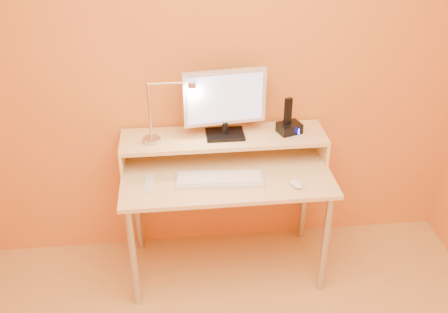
{
  "coord_description": "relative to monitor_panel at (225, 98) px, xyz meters",
  "views": [
    {
      "loc": [
        -0.28,
        -1.28,
        2.29
      ],
      "look_at": [
        -0.02,
        1.13,
        0.86
      ],
      "focal_mm": 40.99,
      "sensor_mm": 36.0,
      "label": 1
    }
  ],
  "objects": [
    {
      "name": "desk_lower",
      "position": [
        -0.01,
        -0.16,
        -0.41
      ],
      "size": [
        1.2,
        0.6,
        0.02
      ],
      "primitive_type": "cube",
      "color": "#DEC382",
      "rests_on": "floor"
    },
    {
      "name": "desk_leg_br",
      "position": [
        0.54,
        0.09,
        -0.77
      ],
      "size": [
        0.04,
        0.04,
        0.69
      ],
      "primitive_type": "cylinder",
      "color": "#B4B4B6",
      "rests_on": "floor"
    },
    {
      "name": "lamp_base",
      "position": [
        -0.42,
        -0.04,
        -0.23
      ],
      "size": [
        0.1,
        0.1,
        0.02
      ],
      "primitive_type": "cylinder",
      "color": "#B4B4B6",
      "rests_on": "desk_shelf"
    },
    {
      "name": "keyboard",
      "position": [
        -0.05,
        -0.25,
        -0.39
      ],
      "size": [
        0.49,
        0.19,
        0.02
      ],
      "primitive_type": "cube",
      "rotation": [
        0.0,
        0.0,
        -0.07
      ],
      "color": "silver",
      "rests_on": "desk_lower"
    },
    {
      "name": "shelf_riser_right",
      "position": [
        0.58,
        -0.01,
        -0.33
      ],
      "size": [
        0.02,
        0.3,
        0.14
      ],
      "primitive_type": "cube",
      "color": "#DEC382",
      "rests_on": "desk_lower"
    },
    {
      "name": "shelf_riser_left",
      "position": [
        -0.6,
        -0.01,
        -0.33
      ],
      "size": [
        0.02,
        0.3,
        0.14
      ],
      "primitive_type": "cube",
      "color": "#DEC382",
      "rests_on": "desk_lower"
    },
    {
      "name": "phone_dock",
      "position": [
        0.38,
        -0.01,
        -0.21
      ],
      "size": [
        0.15,
        0.14,
        0.06
      ],
      "primitive_type": "cube",
      "rotation": [
        0.0,
        0.0,
        0.32
      ],
      "color": "black",
      "rests_on": "desk_shelf"
    },
    {
      "name": "lamp_bulb",
      "position": [
        -0.18,
        -0.04,
        0.09
      ],
      "size": [
        0.03,
        0.03,
        0.0
      ],
      "primitive_type": "cylinder",
      "color": "#FFEAC6",
      "rests_on": "lamp_head"
    },
    {
      "name": "monitor_neck",
      "position": [
        -0.0,
        -0.01,
        -0.19
      ],
      "size": [
        0.04,
        0.04,
        0.07
      ],
      "primitive_type": "cylinder",
      "color": "black",
      "rests_on": "monitor_foot"
    },
    {
      "name": "lamp_post",
      "position": [
        -0.42,
        -0.04,
        -0.05
      ],
      "size": [
        0.01,
        0.01,
        0.33
      ],
      "primitive_type": "cylinder",
      "color": "#B4B4B6",
      "rests_on": "lamp_base"
    },
    {
      "name": "phone_handset",
      "position": [
        0.37,
        -0.01,
        -0.1
      ],
      "size": [
        0.05,
        0.04,
        0.16
      ],
      "primitive_type": "cube",
      "rotation": [
        0.0,
        0.0,
        0.32
      ],
      "color": "black",
      "rests_on": "phone_dock"
    },
    {
      "name": "desk_shelf",
      "position": [
        -0.01,
        -0.01,
        -0.25
      ],
      "size": [
        1.2,
        0.3,
        0.02
      ],
      "primitive_type": "cube",
      "color": "#DEC382",
      "rests_on": "desk_lower"
    },
    {
      "name": "monitor_screen",
      "position": [
        -0.0,
        -0.02,
        0.0
      ],
      "size": [
        0.43,
        0.05,
        0.28
      ],
      "primitive_type": "cube",
      "rotation": [
        0.0,
        0.0,
        0.11
      ],
      "color": "#ABACD6",
      "rests_on": "monitor_panel"
    },
    {
      "name": "lamp_head",
      "position": [
        -0.18,
        -0.04,
        0.1
      ],
      "size": [
        0.04,
        0.04,
        0.03
      ],
      "primitive_type": "cylinder",
      "color": "#B4B4B6",
      "rests_on": "lamp_arm"
    },
    {
      "name": "desk_leg_fr",
      "position": [
        0.54,
        -0.41,
        -0.77
      ],
      "size": [
        0.04,
        0.04,
        0.69
      ],
      "primitive_type": "cylinder",
      "color": "#B4B4B6",
      "rests_on": "floor"
    },
    {
      "name": "monitor_panel",
      "position": [
        0.0,
        0.0,
        0.0
      ],
      "size": [
        0.47,
        0.09,
        0.32
      ],
      "primitive_type": "cube",
      "rotation": [
        0.0,
        0.0,
        0.11
      ],
      "color": "silver",
      "rests_on": "monitor_neck"
    },
    {
      "name": "wall_back",
      "position": [
        -0.01,
        0.16,
        0.13
      ],
      "size": [
        3.0,
        0.04,
        2.5
      ],
      "primitive_type": "cube",
      "color": "orange",
      "rests_on": "floor"
    },
    {
      "name": "lamp_arm",
      "position": [
        -0.3,
        -0.04,
        0.12
      ],
      "size": [
        0.24,
        0.01,
        0.01
      ],
      "primitive_type": "cylinder",
      "rotation": [
        0.0,
        1.57,
        0.0
      ],
      "color": "#B4B4B6",
      "rests_on": "lamp_post"
    },
    {
      "name": "mouse",
      "position": [
        0.36,
        -0.34,
        -0.38
      ],
      "size": [
        0.09,
        0.11,
        0.03
      ],
      "primitive_type": "ellipsoid",
      "rotation": [
        0.0,
        0.0,
        0.36
      ],
      "color": "silver",
      "rests_on": "desk_lower"
    },
    {
      "name": "monitor_back",
      "position": [
        -0.0,
        0.02,
        0.0
      ],
      "size": [
        0.42,
        0.06,
        0.27
      ],
      "primitive_type": "cube",
      "rotation": [
        0.0,
        0.0,
        0.11
      ],
      "color": "black",
      "rests_on": "monitor_panel"
    },
    {
      "name": "phone_led",
      "position": [
        0.43,
        -0.06,
        -0.21
      ],
      "size": [
        0.01,
        0.0,
        0.04
      ],
      "primitive_type": "cube",
      "color": "#1535FF",
      "rests_on": "phone_dock"
    },
    {
      "name": "monitor_foot",
      "position": [
        -0.0,
        -0.01,
        -0.23
      ],
      "size": [
        0.22,
        0.16,
        0.02
      ],
      "primitive_type": "cube",
      "color": "black",
      "rests_on": "desk_shelf"
    },
    {
      "name": "desk_leg_bl",
      "position": [
        -0.56,
        0.09,
        -0.77
      ],
      "size": [
        0.04,
        0.04,
        0.69
      ],
      "primitive_type": "cylinder",
      "color": "#B4B4B6",
      "rests_on": "floor"
    },
    {
      "name": "desk_leg_fl",
      "position": [
        -0.56,
        -0.41,
        -0.77
      ],
      "size": [
        0.04,
        0.04,
        0.69
      ],
      "primitive_type": "cylinder",
      "color": "#B4B4B6",
      "rests_on": "floor"
    },
    {
      "name": "remote_control",
      "position": [
        -0.45,
        -0.24,
        -0.39
      ],
      "size": [
        0.07,
        0.17,
        0.02
      ],
      "primitive_type": "cube",
      "rotation": [
        0.0,
        0.0,
        -0.14
      ],
      "color": "silver",
      "rests_on": "desk_lower"
    }
  ]
}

